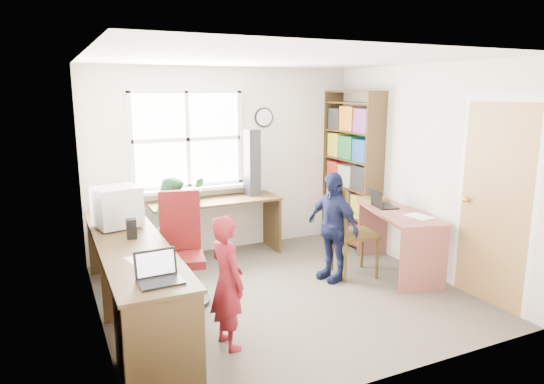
{
  "coord_description": "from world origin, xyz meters",
  "views": [
    {
      "loc": [
        -2.13,
        -4.28,
        2.1
      ],
      "look_at": [
        0.0,
        0.25,
        1.05
      ],
      "focal_mm": 32.0,
      "sensor_mm": 36.0,
      "label": 1
    }
  ],
  "objects_px": {
    "crt_monitor": "(117,207)",
    "cd_tower": "(252,163)",
    "person_green": "(175,230)",
    "wooden_chair": "(349,228)",
    "right_desk": "(399,228)",
    "laptop_right": "(381,203)",
    "laptop_left": "(159,274)",
    "potted_plant": "(198,189)",
    "l_desk": "(163,283)",
    "swivel_chair": "(182,256)",
    "bookshelf": "(352,172)",
    "person_red": "(227,282)",
    "person_navy": "(332,226)"
  },
  "relations": [
    {
      "from": "crt_monitor",
      "to": "cd_tower",
      "type": "bearing_deg",
      "value": 11.92
    },
    {
      "from": "crt_monitor",
      "to": "person_green",
      "type": "height_order",
      "value": "person_green"
    },
    {
      "from": "wooden_chair",
      "to": "cd_tower",
      "type": "xyz_separation_m",
      "value": [
        -0.63,
        1.32,
        0.62
      ]
    },
    {
      "from": "right_desk",
      "to": "laptop_right",
      "type": "relative_size",
      "value": 3.82
    },
    {
      "from": "laptop_left",
      "to": "laptop_right",
      "type": "xyz_separation_m",
      "value": [
        2.94,
        1.23,
        -0.03
      ]
    },
    {
      "from": "cd_tower",
      "to": "potted_plant",
      "type": "distance_m",
      "value": 0.81
    },
    {
      "from": "wooden_chair",
      "to": "potted_plant",
      "type": "distance_m",
      "value": 1.91
    },
    {
      "from": "l_desk",
      "to": "potted_plant",
      "type": "relative_size",
      "value": 9.8
    },
    {
      "from": "swivel_chair",
      "to": "laptop_right",
      "type": "bearing_deg",
      "value": 12.21
    },
    {
      "from": "wooden_chair",
      "to": "potted_plant",
      "type": "relative_size",
      "value": 3.46
    },
    {
      "from": "laptop_left",
      "to": "laptop_right",
      "type": "height_order",
      "value": "laptop_left"
    },
    {
      "from": "swivel_chair",
      "to": "laptop_right",
      "type": "relative_size",
      "value": 3.13
    },
    {
      "from": "bookshelf",
      "to": "laptop_right",
      "type": "height_order",
      "value": "bookshelf"
    },
    {
      "from": "cd_tower",
      "to": "laptop_left",
      "type": "bearing_deg",
      "value": -136.77
    },
    {
      "from": "laptop_right",
      "to": "potted_plant",
      "type": "xyz_separation_m",
      "value": [
        -1.94,
        1.14,
        0.13
      ]
    },
    {
      "from": "swivel_chair",
      "to": "laptop_left",
      "type": "xyz_separation_m",
      "value": [
        -0.48,
        -1.22,
        0.32
      ]
    },
    {
      "from": "swivel_chair",
      "to": "wooden_chair",
      "type": "bearing_deg",
      "value": 8.2
    },
    {
      "from": "swivel_chair",
      "to": "crt_monitor",
      "type": "distance_m",
      "value": 0.81
    },
    {
      "from": "l_desk",
      "to": "swivel_chair",
      "type": "relative_size",
      "value": 2.64
    },
    {
      "from": "swivel_chair",
      "to": "person_red",
      "type": "height_order",
      "value": "person_red"
    },
    {
      "from": "person_red",
      "to": "wooden_chair",
      "type": "bearing_deg",
      "value": -70.65
    },
    {
      "from": "l_desk",
      "to": "person_navy",
      "type": "distance_m",
      "value": 2.05
    },
    {
      "from": "wooden_chair",
      "to": "laptop_left",
      "type": "relative_size",
      "value": 3.21
    },
    {
      "from": "l_desk",
      "to": "cd_tower",
      "type": "height_order",
      "value": "cd_tower"
    },
    {
      "from": "right_desk",
      "to": "wooden_chair",
      "type": "distance_m",
      "value": 0.63
    },
    {
      "from": "bookshelf",
      "to": "crt_monitor",
      "type": "xyz_separation_m",
      "value": [
        -3.18,
        -0.54,
        -0.04
      ]
    },
    {
      "from": "wooden_chair",
      "to": "person_red",
      "type": "relative_size",
      "value": 0.92
    },
    {
      "from": "laptop_left",
      "to": "cd_tower",
      "type": "distance_m",
      "value": 3.02
    },
    {
      "from": "swivel_chair",
      "to": "potted_plant",
      "type": "relative_size",
      "value": 3.71
    },
    {
      "from": "laptop_right",
      "to": "person_red",
      "type": "xyz_separation_m",
      "value": [
        -2.35,
        -1.04,
        -0.21
      ]
    },
    {
      "from": "cd_tower",
      "to": "potted_plant",
      "type": "relative_size",
      "value": 2.87
    },
    {
      "from": "wooden_chair",
      "to": "person_navy",
      "type": "height_order",
      "value": "person_navy"
    },
    {
      "from": "right_desk",
      "to": "swivel_chair",
      "type": "relative_size",
      "value": 1.22
    },
    {
      "from": "bookshelf",
      "to": "cd_tower",
      "type": "xyz_separation_m",
      "value": [
        -1.36,
        0.29,
        0.18
      ]
    },
    {
      "from": "right_desk",
      "to": "person_red",
      "type": "distance_m",
      "value": 2.53
    },
    {
      "from": "swivel_chair",
      "to": "crt_monitor",
      "type": "bearing_deg",
      "value": 158.01
    },
    {
      "from": "person_navy",
      "to": "laptop_left",
      "type": "bearing_deg",
      "value": -77.35
    },
    {
      "from": "wooden_chair",
      "to": "bookshelf",
      "type": "bearing_deg",
      "value": 64.71
    },
    {
      "from": "l_desk",
      "to": "potted_plant",
      "type": "xyz_separation_m",
      "value": [
        0.84,
        1.71,
        0.44
      ]
    },
    {
      "from": "person_green",
      "to": "potted_plant",
      "type": "bearing_deg",
      "value": -6.82
    },
    {
      "from": "l_desk",
      "to": "right_desk",
      "type": "height_order",
      "value": "l_desk"
    },
    {
      "from": "l_desk",
      "to": "crt_monitor",
      "type": "bearing_deg",
      "value": 103.4
    },
    {
      "from": "cd_tower",
      "to": "potted_plant",
      "type": "bearing_deg",
      "value": 172.92
    },
    {
      "from": "right_desk",
      "to": "laptop_left",
      "type": "height_order",
      "value": "laptop_left"
    },
    {
      "from": "laptop_left",
      "to": "right_desk",
      "type": "bearing_deg",
      "value": 14.68
    },
    {
      "from": "crt_monitor",
      "to": "potted_plant",
      "type": "height_order",
      "value": "crt_monitor"
    },
    {
      "from": "l_desk",
      "to": "laptop_right",
      "type": "distance_m",
      "value": 2.85
    },
    {
      "from": "cd_tower",
      "to": "swivel_chair",
      "type": "bearing_deg",
      "value": -147.63
    },
    {
      "from": "laptop_left",
      "to": "potted_plant",
      "type": "bearing_deg",
      "value": 64.14
    },
    {
      "from": "crt_monitor",
      "to": "cd_tower",
      "type": "distance_m",
      "value": 2.01
    }
  ]
}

